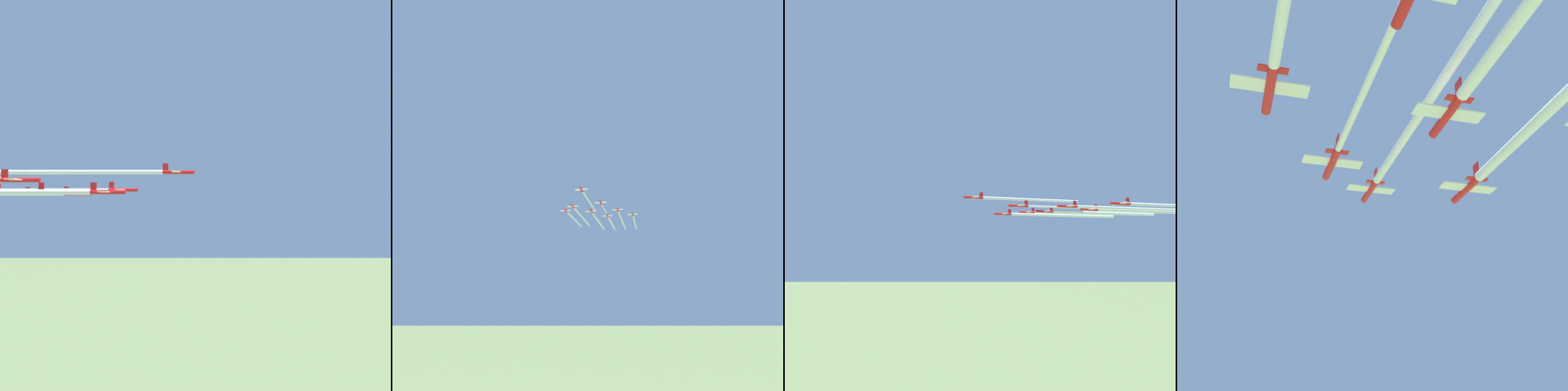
# 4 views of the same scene
# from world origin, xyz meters

# --- Properties ---
(jet_0) EXTENTS (7.00, 6.90, 2.59)m
(jet_0) POSITION_xyz_m (-51.50, 53.03, 140.61)
(jet_0) COLOR red
(jet_1) EXTENTS (7.00, 6.90, 2.59)m
(jet_1) POSITION_xyz_m (-45.34, 36.73, 136.75)
(jet_1) COLOR red
(jet_2) EXTENTS (7.00, 6.90, 2.59)m
(jet_2) POSITION_xyz_m (-34.26, 50.49, 135.41)
(jet_2) COLOR red
(jet_3) EXTENTS (7.00, 6.90, 2.59)m
(jet_3) POSITION_xyz_m (-39.18, 20.43, 135.99)
(jet_3) COLOR red
(jet_4) EXTENTS (7.00, 6.90, 2.59)m
(jet_4) POSITION_xyz_m (-28.11, 34.19, 135.99)
(jet_4) COLOR red
(smoke_trail_0) EXTENTS (33.33, 27.12, 1.06)m
(smoke_trail_0) POSITION_xyz_m (-32.41, 37.65, 140.57)
(smoke_trail_0) COLOR white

